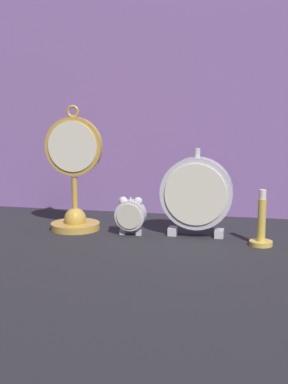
{
  "coord_description": "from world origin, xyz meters",
  "views": [
    {
      "loc": [
        0.26,
        -1.1,
        0.31
      ],
      "look_at": [
        0.0,
        0.08,
        0.1
      ],
      "focal_mm": 50.0,
      "sensor_mm": 36.0,
      "label": 1
    }
  ],
  "objects_px": {
    "pocket_watch_on_stand": "(74,184)",
    "mantel_clock_silver": "(196,194)",
    "alarm_clock_twin_bell": "(131,214)",
    "brass_candlestick": "(261,228)"
  },
  "relations": [
    {
      "from": "mantel_clock_silver",
      "to": "brass_candlestick",
      "type": "distance_m",
      "value": 0.17
    },
    {
      "from": "pocket_watch_on_stand",
      "to": "brass_candlestick",
      "type": "height_order",
      "value": "pocket_watch_on_stand"
    },
    {
      "from": "pocket_watch_on_stand",
      "to": "mantel_clock_silver",
      "type": "bearing_deg",
      "value": -1.02
    },
    {
      "from": "alarm_clock_twin_bell",
      "to": "mantel_clock_silver",
      "type": "bearing_deg",
      "value": 7.71
    },
    {
      "from": "mantel_clock_silver",
      "to": "brass_candlestick",
      "type": "xyz_separation_m",
      "value": [
        0.15,
        -0.05,
        -0.06
      ]
    },
    {
      "from": "alarm_clock_twin_bell",
      "to": "brass_candlestick",
      "type": "distance_m",
      "value": 0.3
    },
    {
      "from": "pocket_watch_on_stand",
      "to": "mantel_clock_silver",
      "type": "xyz_separation_m",
      "value": [
        0.29,
        -0.01,
        -0.01
      ]
    },
    {
      "from": "brass_candlestick",
      "to": "mantel_clock_silver",
      "type": "bearing_deg",
      "value": 161.5
    },
    {
      "from": "pocket_watch_on_stand",
      "to": "mantel_clock_silver",
      "type": "distance_m",
      "value": 0.29
    },
    {
      "from": "alarm_clock_twin_bell",
      "to": "mantel_clock_silver",
      "type": "distance_m",
      "value": 0.16
    }
  ]
}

